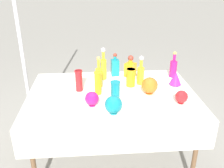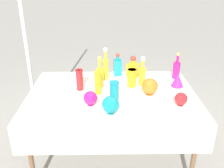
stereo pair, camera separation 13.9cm
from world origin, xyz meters
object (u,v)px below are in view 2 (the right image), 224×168
tall_bottle_3 (176,69)px  slender_vase_1 (114,91)px  fluted_vase_0 (178,80)px  round_bowl_0 (111,105)px  slender_vase_3 (80,79)px  round_bowl_1 (90,98)px  tall_bottle_2 (106,66)px  square_decanter_1 (133,68)px  slender_vase_0 (132,77)px  canopy_pole (27,53)px  tall_bottle_0 (100,75)px  square_decanter_0 (118,67)px  round_bowl_3 (150,86)px  tall_bottle_1 (142,74)px  round_bowl_2 (181,99)px  slender_vase_2 (98,82)px

tall_bottle_3 → slender_vase_1: bearing=-143.1°
fluted_vase_0 → round_bowl_0: 0.88m
slender_vase_3 → round_bowl_1: slender_vase_3 is taller
tall_bottle_2 → slender_vase_3: tall_bottle_2 is taller
square_decanter_1 → slender_vase_0: size_ratio=1.32×
round_bowl_1 → canopy_pole: size_ratio=0.05×
canopy_pole → tall_bottle_0: bearing=-29.1°
tall_bottle_0 → square_decanter_0: (0.19, 0.30, -0.02)m
slender_vase_1 → round_bowl_3: size_ratio=1.16×
square_decanter_0 → round_bowl_1: bearing=-110.9°
square_decanter_1 → round_bowl_3: size_ratio=1.49×
square_decanter_0 → slender_vase_0: square_decanter_0 is taller
tall_bottle_1 → round_bowl_2: (0.30, -0.46, -0.06)m
slender_vase_0 → slender_vase_3: 0.54m
slender_vase_1 → canopy_pole: 1.32m
slender_vase_3 → round_bowl_0: bearing=-56.5°
tall_bottle_1 → round_bowl_0: tall_bottle_1 is taller
square_decanter_0 → square_decanter_1: size_ratio=1.06×
tall_bottle_3 → slender_vase_3: bearing=-164.9°
round_bowl_2 → canopy_pole: (-1.63, 0.92, 0.14)m
round_bowl_0 → slender_vase_1: bearing=80.9°
round_bowl_0 → fluted_vase_0: bearing=36.6°
slender_vase_0 → tall_bottle_1: bearing=21.1°
slender_vase_3 → round_bowl_1: 0.35m
tall_bottle_2 → slender_vase_3: 0.38m
tall_bottle_0 → slender_vase_1: size_ratio=1.69×
slender_vase_2 → fluted_vase_0: slender_vase_2 is taller
tall_bottle_3 → square_decanter_1: size_ratio=1.20×
tall_bottle_3 → round_bowl_2: bearing=-100.1°
tall_bottle_3 → round_bowl_0: tall_bottle_3 is taller
tall_bottle_2 → slender_vase_2: 0.38m
slender_vase_2 → round_bowl_2: size_ratio=1.87×
tall_bottle_3 → slender_vase_3: tall_bottle_3 is taller
slender_vase_1 → slender_vase_3: slender_vase_3 is taller
tall_bottle_2 → round_bowl_0: tall_bottle_2 is taller
round_bowl_2 → slender_vase_0: bearing=134.7°
tall_bottle_2 → square_decanter_1: size_ratio=1.46×
tall_bottle_3 → square_decanter_1: (-0.49, 0.05, -0.01)m
tall_bottle_1 → tall_bottle_0: bearing=-176.2°
slender_vase_2 → round_bowl_1: (-0.06, -0.23, -0.05)m
tall_bottle_2 → slender_vase_0: bearing=-36.7°
tall_bottle_1 → slender_vase_2: 0.50m
slender_vase_1 → round_bowl_2: slender_vase_1 is taller
tall_bottle_3 → fluted_vase_0: tall_bottle_3 is taller
slender_vase_3 → fluted_vase_0: slender_vase_3 is taller
slender_vase_2 → slender_vase_0: bearing=25.2°
tall_bottle_1 → round_bowl_1: size_ratio=2.35×
tall_bottle_0 → round_bowl_2: size_ratio=2.65×
tall_bottle_3 → fluted_vase_0: (-0.04, -0.23, -0.03)m
slender_vase_0 → round_bowl_0: 0.59m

